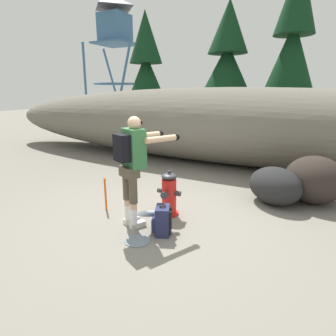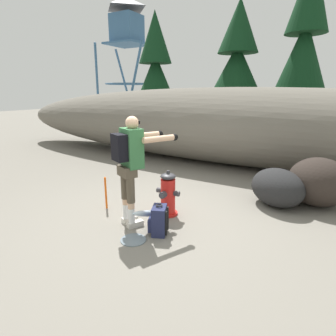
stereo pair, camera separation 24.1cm
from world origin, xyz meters
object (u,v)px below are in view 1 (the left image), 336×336
object	(u,v)px
fire_hydrant	(169,195)
boulder_large	(314,180)
spare_backpack	(162,221)
boulder_mid	(275,186)
watchtower	(115,30)
survey_stake	(105,194)
utility_worker	(134,159)

from	to	relation	value
fire_hydrant	boulder_large	size ratio (longest dim) A/B	0.73
spare_backpack	boulder_mid	bearing A→B (deg)	-145.77
fire_hydrant	watchtower	size ratio (longest dim) A/B	0.10
spare_backpack	survey_stake	bearing A→B (deg)	-36.41
boulder_large	watchtower	size ratio (longest dim) A/B	0.14
utility_worker	spare_backpack	world-z (taller)	utility_worker
utility_worker	survey_stake	world-z (taller)	utility_worker
fire_hydrant	survey_stake	xyz separation A→B (m)	(-1.12, -0.33, -0.07)
watchtower	boulder_mid	bearing A→B (deg)	-43.46
utility_worker	watchtower	size ratio (longest dim) A/B	0.21
boulder_mid	survey_stake	world-z (taller)	boulder_mid
boulder_mid	watchtower	xyz separation A→B (m)	(-12.11, 11.48, 5.74)
fire_hydrant	watchtower	world-z (taller)	watchtower
fire_hydrant	utility_worker	distance (m)	1.00
spare_backpack	boulder_large	world-z (taller)	boulder_large
boulder_large	boulder_mid	size ratio (longest dim) A/B	1.02
boulder_mid	watchtower	world-z (taller)	watchtower
spare_backpack	boulder_mid	xyz separation A→B (m)	(1.36, 2.05, 0.14)
utility_worker	watchtower	world-z (taller)	watchtower
boulder_large	boulder_mid	xyz separation A→B (m)	(-0.65, -0.38, -0.10)
boulder_mid	watchtower	bearing A→B (deg)	136.54
boulder_large	watchtower	distance (m)	17.83
utility_worker	boulder_mid	size ratio (longest dim) A/B	1.62
boulder_mid	utility_worker	bearing A→B (deg)	-133.59
fire_hydrant	boulder_mid	xyz separation A→B (m)	(1.58, 1.39, -0.02)
spare_backpack	fire_hydrant	bearing A→B (deg)	-93.85
fire_hydrant	watchtower	distance (m)	17.58
survey_stake	boulder_large	bearing A→B (deg)	32.01
boulder_mid	survey_stake	xyz separation A→B (m)	(-2.70, -1.71, -0.05)
fire_hydrant	utility_worker	world-z (taller)	utility_worker
boulder_large	watchtower	world-z (taller)	watchtower
spare_backpack	boulder_mid	world-z (taller)	boulder_mid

